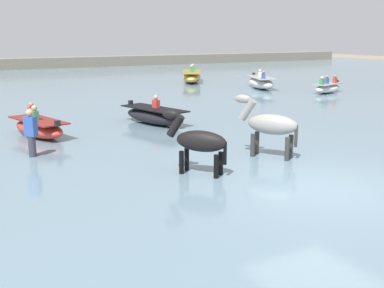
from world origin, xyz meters
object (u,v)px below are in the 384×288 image
object	(u,v)px
horse_lead_black	(198,143)
boat_distant_west	(154,116)
horse_trailing_grey	(270,126)
boat_mid_outer	(192,77)
boat_far_inshore	(39,128)
boat_mid_channel	(261,83)
boat_near_starboard	(328,88)
person_onlooker_right	(31,137)

from	to	relation	value
horse_lead_black	boat_distant_west	bearing A→B (deg)	75.26
horse_trailing_grey	boat_mid_outer	distance (m)	20.93
boat_distant_west	horse_lead_black	bearing A→B (deg)	-104.74
boat_far_inshore	boat_mid_channel	distance (m)	16.98
boat_near_starboard	boat_distant_west	world-z (taller)	boat_distant_west
person_onlooker_right	boat_near_starboard	bearing A→B (deg)	21.71
horse_lead_black	boat_mid_outer	distance (m)	22.44
boat_mid_channel	boat_distant_west	distance (m)	13.22
boat_distant_west	person_onlooker_right	bearing A→B (deg)	-149.45
person_onlooker_right	boat_distant_west	bearing A→B (deg)	30.55
horse_trailing_grey	boat_distant_west	world-z (taller)	horse_trailing_grey
boat_mid_channel	boat_near_starboard	bearing A→B (deg)	-61.68
person_onlooker_right	horse_trailing_grey	bearing A→B (deg)	-28.37
horse_trailing_grey	boat_mid_channel	world-z (taller)	horse_trailing_grey
boat_near_starboard	boat_mid_channel	size ratio (longest dim) A/B	0.68
horse_trailing_grey	person_onlooker_right	distance (m)	6.48
boat_mid_channel	boat_distant_west	world-z (taller)	boat_mid_channel
horse_lead_black	boat_distant_west	size ratio (longest dim) A/B	0.56
boat_far_inshore	boat_mid_channel	xyz separation A→B (m)	(14.92, 8.10, 0.06)
boat_mid_outer	person_onlooker_right	xyz separation A→B (m)	(-13.68, -16.26, 0.19)
boat_mid_outer	boat_distant_west	bearing A→B (deg)	-123.27
horse_trailing_grey	boat_near_starboard	distance (m)	15.59
horse_trailing_grey	person_onlooker_right	bearing A→B (deg)	151.63
boat_mid_outer	boat_near_starboard	world-z (taller)	boat_mid_outer
horse_lead_black	boat_far_inshore	bearing A→B (deg)	112.46
boat_mid_outer	boat_mid_channel	size ratio (longest dim) A/B	1.13
boat_near_starboard	boat_distant_west	xyz separation A→B (m)	(-12.66, -4.10, 0.02)
boat_mid_outer	person_onlooker_right	distance (m)	21.26
boat_near_starboard	person_onlooker_right	distance (m)	18.92
horse_trailing_grey	person_onlooker_right	xyz separation A→B (m)	(-5.70, 3.08, -0.30)
horse_trailing_grey	boat_distant_west	distance (m)	6.05
horse_lead_black	person_onlooker_right	bearing A→B (deg)	131.94
boat_far_inshore	boat_distant_west	bearing A→B (deg)	4.06
boat_mid_outer	boat_near_starboard	distance (m)	10.05
horse_trailing_grey	boat_far_inshore	bearing A→B (deg)	131.58
boat_far_inshore	boat_near_starboard	xyz separation A→B (m)	(16.92, 4.40, -0.01)
person_onlooker_right	boat_far_inshore	bearing A→B (deg)	75.75
horse_lead_black	boat_mid_channel	world-z (taller)	horse_lead_black
horse_trailing_grey	boat_mid_channel	bearing A→B (deg)	54.34
boat_near_starboard	horse_trailing_grey	bearing A→B (deg)	-139.70
boat_distant_west	boat_near_starboard	bearing A→B (deg)	17.94
boat_mid_outer	boat_far_inshore	size ratio (longest dim) A/B	1.50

